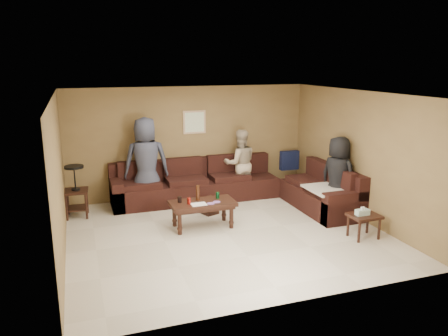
# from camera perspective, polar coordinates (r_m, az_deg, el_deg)

# --- Properties ---
(room) EXTENTS (5.60, 5.50, 2.50)m
(room) POSITION_cam_1_polar(r_m,az_deg,el_deg) (7.54, 0.29, 3.30)
(room) COLOR beige
(room) RESTS_ON ground
(sectional_sofa) EXTENTS (4.65, 2.90, 0.97)m
(sectional_sofa) POSITION_cam_1_polar(r_m,az_deg,el_deg) (9.51, 1.92, -2.78)
(sectional_sofa) COLOR black
(sectional_sofa) RESTS_ON ground
(coffee_table) EXTENTS (1.20, 0.61, 0.78)m
(coffee_table) POSITION_cam_1_polar(r_m,az_deg,el_deg) (8.15, -2.84, -4.93)
(coffee_table) COLOR black
(coffee_table) RESTS_ON ground
(end_table_left) EXTENTS (0.49, 0.49, 1.05)m
(end_table_left) POSITION_cam_1_polar(r_m,az_deg,el_deg) (9.12, -18.79, -2.78)
(end_table_left) COLOR black
(end_table_left) RESTS_ON ground
(side_table_right) EXTENTS (0.52, 0.43, 0.57)m
(side_table_right) POSITION_cam_1_polar(r_m,az_deg,el_deg) (8.06, 17.80, -6.18)
(side_table_right) COLOR black
(side_table_right) RESTS_ON ground
(waste_bin) EXTENTS (0.36, 0.36, 0.34)m
(waste_bin) POSITION_cam_1_polar(r_m,az_deg,el_deg) (8.93, -1.90, -4.94)
(waste_bin) COLOR black
(waste_bin) RESTS_ON ground
(wall_art) EXTENTS (0.52, 0.04, 0.52)m
(wall_art) POSITION_cam_1_polar(r_m,az_deg,el_deg) (9.90, -3.89, 5.99)
(wall_art) COLOR tan
(wall_art) RESTS_ON ground
(person_left) EXTENTS (0.99, 0.69, 1.93)m
(person_left) POSITION_cam_1_polar(r_m,az_deg,el_deg) (9.32, -10.11, 0.72)
(person_left) COLOR #313444
(person_left) RESTS_ON ground
(person_middle) EXTENTS (0.82, 0.68, 1.55)m
(person_middle) POSITION_cam_1_polar(r_m,az_deg,el_deg) (9.91, 2.12, 0.59)
(person_middle) COLOR tan
(person_middle) RESTS_ON ground
(person_right) EXTENTS (0.77, 0.92, 1.61)m
(person_right) POSITION_cam_1_polar(r_m,az_deg,el_deg) (9.00, 14.63, -1.03)
(person_right) COLOR black
(person_right) RESTS_ON ground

